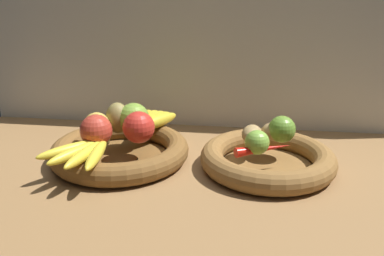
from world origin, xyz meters
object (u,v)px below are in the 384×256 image
(banana_bunch_back, at_px, (149,121))
(chili_pepper, at_px, (264,149))
(fruit_bowl_right, at_px, (267,159))
(lime_far, at_px, (282,129))
(fruit_bowl_left, at_px, (120,151))
(apple_golden_left, at_px, (97,125))
(potato_oblong, at_px, (252,134))
(lime_near, at_px, (257,142))
(banana_bunch_front, at_px, (84,152))
(pear_brown, at_px, (118,118))
(potato_back, at_px, (277,132))
(apple_green_back, at_px, (134,118))
(apple_red_front, at_px, (96,130))
(apple_red_right, at_px, (139,127))

(banana_bunch_back, height_order, chili_pepper, banana_bunch_back)
(fruit_bowl_right, relative_size, lime_far, 4.87)
(fruit_bowl_left, height_order, chili_pepper, chili_pepper)
(apple_golden_left, xyz_separation_m, potato_oblong, (0.38, 0.02, -0.01))
(fruit_bowl_right, bearing_deg, lime_near, -123.69)
(banana_bunch_back, relative_size, potato_oblong, 2.40)
(banana_bunch_front, height_order, lime_near, lime_near)
(apple_golden_left, bearing_deg, potato_oblong, 2.80)
(pear_brown, xyz_separation_m, banana_bunch_front, (-0.03, -0.16, -0.03))
(banana_bunch_front, relative_size, potato_back, 2.32)
(fruit_bowl_left, height_order, potato_back, potato_back)
(apple_green_back, height_order, banana_bunch_front, apple_green_back)
(fruit_bowl_left, height_order, pear_brown, pear_brown)
(apple_green_back, xyz_separation_m, pear_brown, (-0.04, -0.00, 0.00))
(apple_red_front, height_order, lime_near, apple_red_front)
(apple_red_right, xyz_separation_m, lime_near, (0.28, -0.03, -0.01))
(apple_golden_left, bearing_deg, banana_bunch_front, -83.06)
(fruit_bowl_left, relative_size, pear_brown, 4.25)
(lime_near, distance_m, lime_far, 0.10)
(potato_oblong, bearing_deg, lime_near, -81.35)
(fruit_bowl_left, bearing_deg, apple_red_front, -133.78)
(apple_golden_left, bearing_deg, apple_red_right, -10.47)
(apple_red_front, height_order, pear_brown, pear_brown)
(apple_green_back, xyz_separation_m, potato_oblong, (0.30, -0.02, -0.02))
(apple_green_back, height_order, potato_oblong, apple_green_back)
(fruit_bowl_left, xyz_separation_m, apple_green_back, (0.02, 0.05, 0.07))
(apple_red_right, relative_size, lime_near, 1.39)
(potato_back, relative_size, chili_pepper, 0.54)
(apple_golden_left, height_order, chili_pepper, apple_golden_left)
(banana_bunch_front, distance_m, lime_near, 0.38)
(potato_oblong, height_order, chili_pepper, potato_oblong)
(potato_oblong, distance_m, lime_near, 0.07)
(banana_bunch_front, bearing_deg, lime_near, 10.88)
(fruit_bowl_right, distance_m, apple_red_front, 0.41)
(banana_bunch_back, height_order, potato_oblong, potato_oblong)
(pear_brown, relative_size, potato_back, 1.07)
(fruit_bowl_left, distance_m, banana_bunch_back, 0.13)
(apple_red_right, bearing_deg, apple_golden_left, 169.53)
(potato_back, bearing_deg, apple_golden_left, -175.36)
(lime_far, bearing_deg, banana_bunch_front, -160.40)
(apple_red_right, relative_size, lime_far, 1.18)
(apple_golden_left, xyz_separation_m, chili_pepper, (0.41, -0.05, -0.02))
(fruit_bowl_left, height_order, lime_far, lime_far)
(apple_red_right, bearing_deg, banana_bunch_front, -132.85)
(fruit_bowl_right, distance_m, apple_red_right, 0.32)
(banana_bunch_front, distance_m, banana_bunch_back, 0.24)
(apple_golden_left, distance_m, pear_brown, 0.06)
(lime_far, bearing_deg, chili_pepper, -118.81)
(pear_brown, height_order, lime_near, pear_brown)
(apple_red_front, relative_size, chili_pepper, 0.54)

